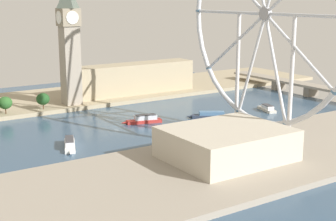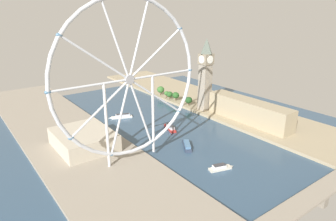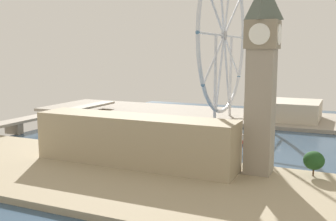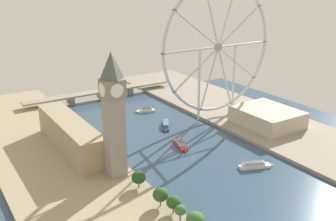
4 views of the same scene
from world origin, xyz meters
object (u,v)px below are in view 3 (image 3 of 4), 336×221
(tour_boat_2, at_px, (137,125))
(tour_boat_0, at_px, (192,131))
(riverside_hall, at_px, (284,110))
(river_bridge, at_px, (48,116))
(clock_tower, at_px, (261,75))
(parliament_block, at_px, (134,140))
(tour_boat_3, at_px, (248,140))
(ferris_wheel, at_px, (224,36))

(tour_boat_2, bearing_deg, tour_boat_0, 100.12)
(riverside_hall, relative_size, river_bridge, 0.32)
(riverside_hall, bearing_deg, river_bridge, 118.95)
(clock_tower, height_order, parliament_block, clock_tower)
(riverside_hall, bearing_deg, tour_boat_2, 126.48)
(tour_boat_0, bearing_deg, tour_boat_3, 15.81)
(clock_tower, relative_size, parliament_block, 0.84)
(parliament_block, relative_size, river_bridge, 0.58)
(ferris_wheel, xyz_separation_m, tour_boat_0, (-58.09, 6.33, -72.67))
(parliament_block, height_order, ferris_wheel, ferris_wheel)
(parliament_block, height_order, river_bridge, parliament_block)
(ferris_wheel, relative_size, riverside_hall, 2.31)
(riverside_hall, height_order, tour_boat_2, riverside_hall)
(tour_boat_2, relative_size, tour_boat_3, 0.83)
(tour_boat_0, distance_m, tour_boat_2, 50.81)
(tour_boat_0, distance_m, tour_boat_3, 48.43)
(riverside_hall, bearing_deg, clock_tower, -175.49)
(tour_boat_0, xyz_separation_m, tour_boat_2, (5.59, 50.50, -0.11))
(clock_tower, relative_size, tour_boat_0, 3.34)
(ferris_wheel, bearing_deg, tour_boat_3, -150.97)
(clock_tower, relative_size, riverside_hall, 1.53)
(ferris_wheel, height_order, river_bridge, ferris_wheel)
(riverside_hall, relative_size, tour_boat_3, 2.12)
(riverside_hall, xyz_separation_m, tour_boat_3, (-97.48, 8.45, -8.66))
(river_bridge, xyz_separation_m, tour_boat_3, (1.36, -170.26, -5.32))
(parliament_block, xyz_separation_m, riverside_hall, (182.31, -49.25, -4.83))
(clock_tower, distance_m, tour_boat_0, 120.70)
(tour_boat_3, bearing_deg, clock_tower, -57.23)
(parliament_block, bearing_deg, ferris_wheel, -0.28)
(tour_boat_0, bearing_deg, ferris_wheel, 116.41)
(ferris_wheel, height_order, tour_boat_2, ferris_wheel)
(riverside_hall, xyz_separation_m, tour_boat_0, (-83.47, 54.80, -8.97))
(clock_tower, bearing_deg, tour_boat_3, 16.75)
(parliament_block, bearing_deg, tour_boat_3, -25.69)
(riverside_hall, bearing_deg, ferris_wheel, 117.63)
(ferris_wheel, bearing_deg, riverside_hall, -62.37)
(tour_boat_3, bearing_deg, ferris_wheel, 135.05)
(river_bridge, xyz_separation_m, tour_boat_0, (15.38, -123.90, -5.62))
(parliament_block, distance_m, river_bridge, 154.25)
(clock_tower, xyz_separation_m, parliament_block, (-12.11, 62.68, -35.09))
(parliament_block, distance_m, tour_boat_3, 95.09)
(riverside_hall, relative_size, tour_boat_2, 2.57)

